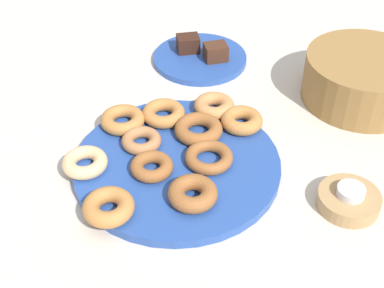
# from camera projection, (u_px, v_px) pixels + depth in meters

# --- Properties ---
(ground_plane) EXTENTS (2.40, 2.40, 0.00)m
(ground_plane) POSITION_uv_depth(u_px,v_px,m) (177.00, 168.00, 1.00)
(ground_plane) COLOR beige
(donut_plate) EXTENTS (0.38, 0.38, 0.02)m
(donut_plate) POSITION_uv_depth(u_px,v_px,m) (177.00, 164.00, 0.99)
(donut_plate) COLOR #284C9E
(donut_plate) RESTS_ON ground_plane
(donut_0) EXTENTS (0.12, 0.12, 0.02)m
(donut_0) POSITION_uv_depth(u_px,v_px,m) (209.00, 157.00, 0.98)
(donut_0) COLOR #995B2D
(donut_0) RESTS_ON donut_plate
(donut_1) EXTENTS (0.13, 0.13, 0.03)m
(donut_1) POSITION_uv_depth(u_px,v_px,m) (199.00, 129.00, 1.03)
(donut_1) COLOR #995B2D
(donut_1) RESTS_ON donut_plate
(donut_2) EXTENTS (0.10, 0.10, 0.03)m
(donut_2) POSITION_uv_depth(u_px,v_px,m) (214.00, 106.00, 1.09)
(donut_2) COLOR #C6844C
(donut_2) RESTS_ON donut_plate
(donut_3) EXTENTS (0.11, 0.11, 0.02)m
(donut_3) POSITION_uv_depth(u_px,v_px,m) (85.00, 162.00, 0.96)
(donut_3) COLOR #EABC84
(donut_3) RESTS_ON donut_plate
(donut_4) EXTENTS (0.10, 0.10, 0.03)m
(donut_4) POSITION_uv_depth(u_px,v_px,m) (109.00, 207.00, 0.88)
(donut_4) COLOR #BC7A3D
(donut_4) RESTS_ON donut_plate
(donut_5) EXTENTS (0.11, 0.11, 0.03)m
(donut_5) POSITION_uv_depth(u_px,v_px,m) (164.00, 113.00, 1.07)
(donut_5) COLOR #BC7A3D
(donut_5) RESTS_ON donut_plate
(donut_6) EXTENTS (0.10, 0.10, 0.02)m
(donut_6) POSITION_uv_depth(u_px,v_px,m) (141.00, 141.00, 1.01)
(donut_6) COLOR #B27547
(donut_6) RESTS_ON donut_plate
(donut_7) EXTENTS (0.12, 0.12, 0.03)m
(donut_7) POSITION_uv_depth(u_px,v_px,m) (193.00, 193.00, 0.90)
(donut_7) COLOR #995B2D
(donut_7) RESTS_ON donut_plate
(donut_8) EXTENTS (0.08, 0.08, 0.03)m
(donut_8) POSITION_uv_depth(u_px,v_px,m) (242.00, 120.00, 1.05)
(donut_8) COLOR #BC7A3D
(donut_8) RESTS_ON donut_plate
(donut_9) EXTENTS (0.10, 0.10, 0.03)m
(donut_9) POSITION_uv_depth(u_px,v_px,m) (123.00, 120.00, 1.06)
(donut_9) COLOR #BC7A3D
(donut_9) RESTS_ON donut_plate
(donut_10) EXTENTS (0.10, 0.10, 0.02)m
(donut_10) POSITION_uv_depth(u_px,v_px,m) (152.00, 166.00, 0.96)
(donut_10) COLOR #995B2D
(donut_10) RESTS_ON donut_plate
(cake_plate) EXTENTS (0.22, 0.22, 0.01)m
(cake_plate) POSITION_uv_depth(u_px,v_px,m) (200.00, 58.00, 1.28)
(cake_plate) COLOR #284C9E
(cake_plate) RESTS_ON ground_plane
(brownie_near) EXTENTS (0.05, 0.06, 0.04)m
(brownie_near) POSITION_uv_depth(u_px,v_px,m) (188.00, 44.00, 1.28)
(brownie_near) COLOR #381E14
(brownie_near) RESTS_ON cake_plate
(brownie_far) EXTENTS (0.05, 0.06, 0.04)m
(brownie_far) POSITION_uv_depth(u_px,v_px,m) (216.00, 52.00, 1.25)
(brownie_far) COLOR #472819
(brownie_far) RESTS_ON cake_plate
(candle_holder) EXTENTS (0.11, 0.11, 0.03)m
(candle_holder) POSITION_uv_depth(u_px,v_px,m) (349.00, 200.00, 0.91)
(candle_holder) COLOR tan
(candle_holder) RESTS_ON ground_plane
(tealight) EXTENTS (0.05, 0.05, 0.01)m
(tealight) POSITION_uv_depth(u_px,v_px,m) (351.00, 192.00, 0.90)
(tealight) COLOR silver
(tealight) RESTS_ON candle_holder
(basket) EXTENTS (0.35, 0.35, 0.10)m
(basket) POSITION_uv_depth(u_px,v_px,m) (363.00, 79.00, 1.14)
(basket) COLOR olive
(basket) RESTS_ON ground_plane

